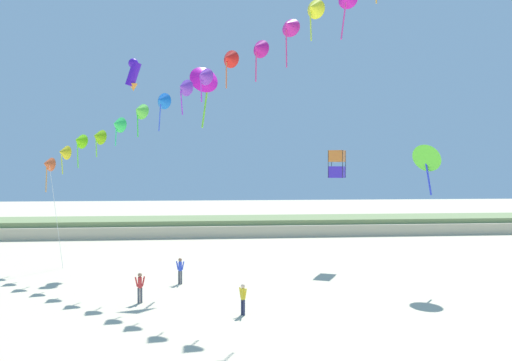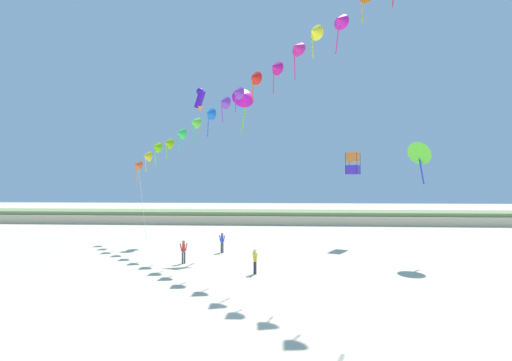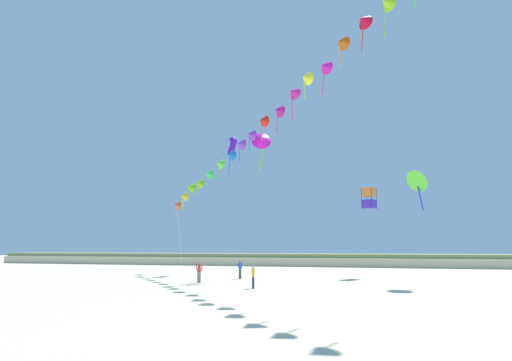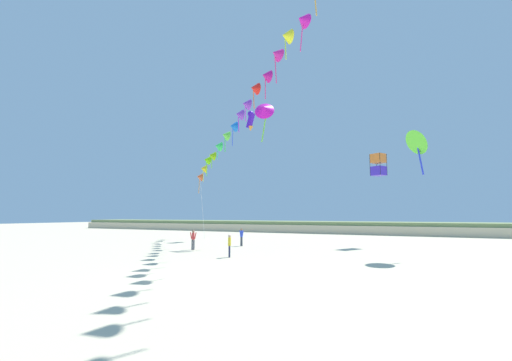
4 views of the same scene
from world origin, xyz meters
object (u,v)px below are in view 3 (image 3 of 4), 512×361
Objects in this scene: large_kite_mid_trail at (261,139)px; large_kite_outer_drift at (232,146)px; person_mid_center at (240,268)px; person_near_right at (253,275)px; large_kite_low_lead at (369,198)px; person_near_left at (199,271)px; large_kite_high_solo at (419,180)px.

large_kite_outer_drift is (-5.93, 8.41, 1.69)m from large_kite_mid_trail.
large_kite_outer_drift is at bearing 112.59° from person_mid_center.
large_kite_low_lead reaches higher than person_near_right.
person_near_left is at bearing -82.20° from large_kite_outer_drift.
large_kite_outer_drift reaches higher than large_kite_low_lead.
large_kite_mid_trail is (-1.82, 10.02, 13.23)m from person_near_right.
person_mid_center is (-3.54, 8.30, 0.06)m from person_near_right.
person_mid_center is 13.39m from large_kite_mid_trail.
large_kite_low_lead is (14.55, 11.38, 7.16)m from person_near_left.
large_kite_low_lead is at bearing -12.89° from large_kite_outer_drift.
large_kite_high_solo is (16.33, -2.30, 7.57)m from person_mid_center.
person_near_right is 18.56m from large_kite_low_lead.
person_near_right is 16.06m from large_kite_high_solo.
person_mid_center is at bearing 67.13° from person_near_left.
person_near_right is 0.60× the size of large_kite_outer_drift.
person_near_right is 0.46× the size of large_kite_high_solo.
large_kite_low_lead reaches higher than person_mid_center.
large_kite_high_solo is at bearing -15.37° from large_kite_mid_trail.
person_near_left is 5.49m from person_mid_center.
person_near_left is 0.37× the size of large_kite_mid_trail.
large_kite_outer_drift is at bearing 148.84° from large_kite_high_solo.
person_near_left is at bearing 150.22° from person_near_right.
large_kite_mid_trail is at bearing 164.63° from large_kite_high_solo.
large_kite_outer_drift is at bearing 97.80° from person_near_left.
large_kite_mid_trail is at bearing 44.92° from person_mid_center.
person_mid_center is at bearing 171.99° from large_kite_high_solo.
person_near_right is at bearing -121.26° from large_kite_low_lead.
large_kite_high_solo is (14.61, -4.02, -5.60)m from large_kite_mid_trail.
large_kite_mid_trail is 10.43m from large_kite_outer_drift.
person_near_left is 15.31m from large_kite_mid_trail.
large_kite_low_lead is at bearing 38.02° from person_near_left.
large_kite_outer_drift reaches higher than person_near_left.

